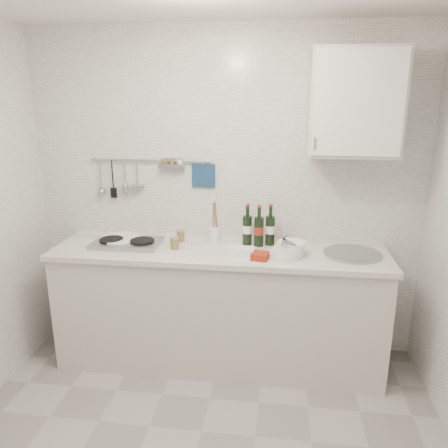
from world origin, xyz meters
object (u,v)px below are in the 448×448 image
Objects in this scene: utensil_crock at (215,233)px; plate_stack_hob at (119,240)px; wall_cabinet at (355,103)px; wine_bottles at (259,225)px; plate_stack_sink at (288,249)px.

plate_stack_hob is at bearing -173.31° from utensil_crock.
plate_stack_hob is (-1.68, -0.07, -1.01)m from wall_cabinet.
wine_bottles is 0.34m from utensil_crock.
wall_cabinet is 1.07m from wine_bottles.
plate_stack_sink is 0.59m from utensil_crock.
wall_cabinet reaches higher than plate_stack_sink.
wine_bottles is (-0.22, 0.21, 0.11)m from plate_stack_sink.
plate_stack_sink is (-0.40, -0.20, -0.98)m from wall_cabinet.
wall_cabinet is at bearing -0.72° from wine_bottles.
utensil_crock is at bearing 158.45° from plate_stack_sink.
wall_cabinet reaches higher than wine_bottles.
utensil_crock is at bearing 178.96° from wall_cabinet.
plate_stack_sink is at bearing -21.55° from utensil_crock.
utensil_crock is at bearing 6.69° from plate_stack_hob.
plate_stack_hob is 1.25× the size of plate_stack_sink.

